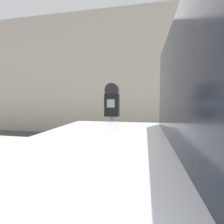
{
  "coord_description": "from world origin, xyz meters",
  "views": [
    {
      "loc": [
        1.07,
        -1.4,
        1.38
      ],
      "look_at": [
        0.56,
        0.95,
        1.2
      ],
      "focal_mm": 28.0,
      "sensor_mm": 36.0,
      "label": 1
    }
  ],
  "objects": [
    {
      "name": "building_facade",
      "position": [
        0.0,
        5.28,
        2.39
      ],
      "size": [
        24.0,
        0.3,
        4.77
      ],
      "color": "beige",
      "rests_on": "ground_plane"
    },
    {
      "name": "parking_meter",
      "position": [
        0.56,
        0.95,
        1.23
      ],
      "size": [
        0.19,
        0.15,
        1.47
      ],
      "color": "gray",
      "rests_on": "sidewalk"
    },
    {
      "name": "sidewalk",
      "position": [
        0.0,
        2.2,
        0.06
      ],
      "size": [
        24.0,
        2.8,
        0.13
      ],
      "color": "#ADAAA3",
      "rests_on": "ground_plane"
    }
  ]
}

